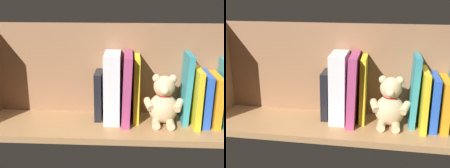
{
  "view_description": "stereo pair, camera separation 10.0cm",
  "coord_description": "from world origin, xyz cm",
  "views": [
    {
      "loc": [
        -5.23,
        95.29,
        45.48
      ],
      "look_at": [
        0.0,
        0.0,
        14.25
      ],
      "focal_mm": 47.65,
      "sensor_mm": 36.0,
      "label": 1
    },
    {
      "loc": [
        -15.2,
        94.21,
        45.48
      ],
      "look_at": [
        0.0,
        0.0,
        14.25
      ],
      "focal_mm": 47.65,
      "sensor_mm": 36.0,
      "label": 2
    }
  ],
  "objects": [
    {
      "name": "book_1",
      "position": [
        -35.24,
        -2.17,
        8.61
      ],
      "size": [
        2.55,
        13.59,
        17.22
      ],
      "primitive_type": "cube",
      "color": "orange",
      "rests_on": "ground_plane"
    },
    {
      "name": "dictionary_thick_white",
      "position": [
        0.02,
        -2.57,
        12.18
      ],
      "size": [
        5.51,
        12.57,
        24.35
      ],
      "primitive_type": "cube",
      "color": "silver",
      "rests_on": "ground_plane"
    },
    {
      "name": "teddy_bear",
      "position": [
        -17.73,
        -0.81,
        7.73
      ],
      "size": [
        14.24,
        11.52,
        17.57
      ],
      "rotation": [
        0.0,
        0.0,
        -0.05
      ],
      "color": "#D1B284",
      "rests_on": "ground_plane"
    },
    {
      "name": "book_3",
      "position": [
        -28.52,
        -1.51,
        9.98
      ],
      "size": [
        2.01,
        14.89,
        19.95
      ],
      "primitive_type": "cube",
      "color": "yellow",
      "rests_on": "ground_plane"
    },
    {
      "name": "book_7",
      "position": [
        4.97,
        -4.18,
        8.63
      ],
      "size": [
        2.47,
        9.55,
        17.26
      ],
      "primitive_type": "cube",
      "color": "black",
      "rests_on": "ground_plane"
    },
    {
      "name": "ground_plane",
      "position": [
        0.0,
        0.0,
        -1.1
      ],
      "size": [
        93.82,
        24.72,
        2.2
      ],
      "primitive_type": "cube",
      "color": "#A87A4C"
    },
    {
      "name": "book_5",
      "position": [
        -8.39,
        -3.61,
        11.58
      ],
      "size": [
        1.91,
        10.7,
        23.15
      ],
      "primitive_type": "cube",
      "color": "yellow",
      "rests_on": "ground_plane"
    },
    {
      "name": "shelf_back_panel",
      "position": [
        0.0,
        -10.11,
        16.72
      ],
      "size": [
        93.82,
        1.5,
        33.44
      ],
      "primitive_type": "cube",
      "color": "#936545",
      "rests_on": "ground_plane"
    },
    {
      "name": "book_2",
      "position": [
        -31.74,
        -2.27,
        8.99
      ],
      "size": [
        2.5,
        13.38,
        17.97
      ],
      "primitive_type": "cube",
      "color": "blue",
      "rests_on": "ground_plane"
    },
    {
      "name": "book_6",
      "position": [
        -5.08,
        -1.67,
        12.15
      ],
      "size": [
        3.42,
        14.59,
        24.37
      ],
      "primitive_type": "cube",
      "rotation": [
        0.0,
        -0.03,
        0.0
      ],
      "color": "#B23F72",
      "rests_on": "ground_plane"
    },
    {
      "name": "book_4",
      "position": [
        -25.55,
        -3.4,
        12.12
      ],
      "size": [
        2.77,
        11.11,
        24.29
      ],
      "primitive_type": "cube",
      "rotation": [
        0.0,
        -0.03,
        0.0
      ],
      "color": "teal",
      "rests_on": "ground_plane"
    }
  ]
}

